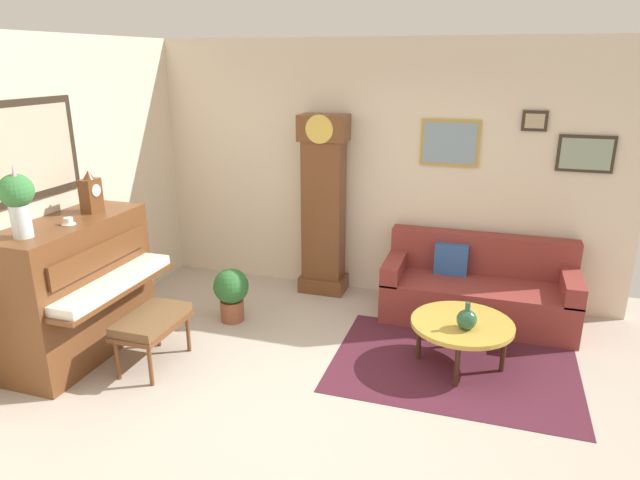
# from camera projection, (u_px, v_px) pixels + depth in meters

# --- Properties ---
(ground_plane) EXTENTS (6.40, 6.00, 0.10)m
(ground_plane) POSITION_uv_depth(u_px,v_px,m) (311.00, 406.00, 4.43)
(ground_plane) COLOR #B2A899
(wall_left) EXTENTS (0.13, 4.90, 2.80)m
(wall_left) POSITION_uv_depth(u_px,v_px,m) (20.00, 204.00, 4.72)
(wall_left) COLOR beige
(wall_left) RESTS_ON ground_plane
(wall_back) EXTENTS (5.30, 0.13, 2.80)m
(wall_back) POSITION_uv_depth(u_px,v_px,m) (380.00, 171.00, 6.15)
(wall_back) COLOR beige
(wall_back) RESTS_ON ground_plane
(area_rug) EXTENTS (2.10, 1.50, 0.01)m
(area_rug) POSITION_uv_depth(u_px,v_px,m) (453.00, 366.00, 4.91)
(area_rug) COLOR #4C1E2D
(area_rug) RESTS_ON ground_plane
(piano) EXTENTS (0.87, 1.44, 1.26)m
(piano) POSITION_uv_depth(u_px,v_px,m) (77.00, 288.00, 4.96)
(piano) COLOR brown
(piano) RESTS_ON ground_plane
(piano_bench) EXTENTS (0.42, 0.70, 0.48)m
(piano_bench) POSITION_uv_depth(u_px,v_px,m) (152.00, 323.00, 4.82)
(piano_bench) COLOR brown
(piano_bench) RESTS_ON ground_plane
(grandfather_clock) EXTENTS (0.52, 0.34, 2.03)m
(grandfather_clock) POSITION_uv_depth(u_px,v_px,m) (324.00, 210.00, 6.23)
(grandfather_clock) COLOR brown
(grandfather_clock) RESTS_ON ground_plane
(couch) EXTENTS (1.90, 0.80, 0.84)m
(couch) POSITION_uv_depth(u_px,v_px,m) (478.00, 289.00, 5.75)
(couch) COLOR maroon
(couch) RESTS_ON ground_plane
(coffee_table) EXTENTS (0.88, 0.88, 0.42)m
(coffee_table) POSITION_uv_depth(u_px,v_px,m) (462.00, 325.00, 4.82)
(coffee_table) COLOR gold
(coffee_table) RESTS_ON ground_plane
(mantel_clock) EXTENTS (0.13, 0.18, 0.38)m
(mantel_clock) POSITION_uv_depth(u_px,v_px,m) (91.00, 193.00, 5.01)
(mantel_clock) COLOR brown
(mantel_clock) RESTS_ON piano
(flower_vase) EXTENTS (0.26, 0.26, 0.58)m
(flower_vase) POSITION_uv_depth(u_px,v_px,m) (17.00, 198.00, 4.24)
(flower_vase) COLOR silver
(flower_vase) RESTS_ON piano
(teacup) EXTENTS (0.12, 0.12, 0.06)m
(teacup) POSITION_uv_depth(u_px,v_px,m) (68.00, 222.00, 4.66)
(teacup) COLOR white
(teacup) RESTS_ON piano
(green_jug) EXTENTS (0.17, 0.17, 0.24)m
(green_jug) POSITION_uv_depth(u_px,v_px,m) (467.00, 319.00, 4.66)
(green_jug) COLOR #234C33
(green_jug) RESTS_ON coffee_table
(potted_plant) EXTENTS (0.36, 0.36, 0.56)m
(potted_plant) POSITION_uv_depth(u_px,v_px,m) (231.00, 291.00, 5.68)
(potted_plant) COLOR #935138
(potted_plant) RESTS_ON ground_plane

